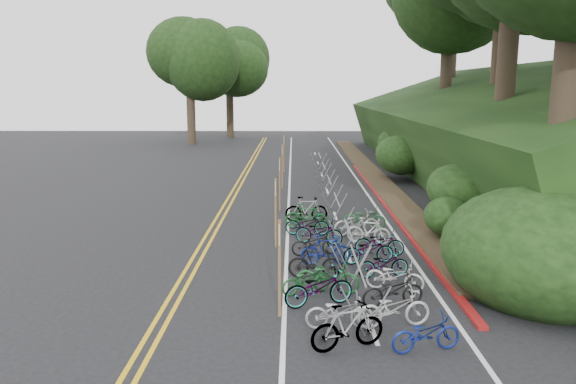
% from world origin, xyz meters
% --- Properties ---
extents(ground, '(120.00, 120.00, 0.00)m').
position_xyz_m(ground, '(0.00, 0.00, 0.00)').
color(ground, black).
rests_on(ground, ground).
extents(road_markings, '(7.47, 80.00, 0.01)m').
position_xyz_m(road_markings, '(0.63, 10.10, 0.00)').
color(road_markings, gold).
rests_on(road_markings, ground).
extents(red_curb, '(0.25, 28.00, 0.10)m').
position_xyz_m(red_curb, '(5.70, 12.00, 0.05)').
color(red_curb, maroon).
rests_on(red_curb, ground).
extents(embankment, '(14.30, 48.14, 9.11)m').
position_xyz_m(embankment, '(12.96, 19.04, 2.57)').
color(embankment, black).
rests_on(embankment, ground).
extents(bike_rack_front, '(1.18, 3.45, 1.24)m').
position_xyz_m(bike_rack_front, '(2.86, -0.71, 0.92)').
color(bike_rack_front, gray).
rests_on(bike_rack_front, ground).
extents(bike_racks_rest, '(1.14, 23.00, 1.17)m').
position_xyz_m(bike_racks_rest, '(3.00, 13.00, 0.85)').
color(bike_racks_rest, gray).
rests_on(bike_racks_rest, ground).
extents(signpost_near, '(0.08, 0.40, 2.47)m').
position_xyz_m(signpost_near, '(0.88, -1.17, 1.42)').
color(signpost_near, brown).
rests_on(signpost_near, ground).
extents(signposts_rest, '(0.08, 18.40, 2.50)m').
position_xyz_m(signposts_rest, '(0.60, 14.00, 1.43)').
color(signposts_rest, brown).
rests_on(signposts_rest, ground).
extents(bike_front, '(1.12, 1.56, 0.78)m').
position_xyz_m(bike_front, '(1.59, 0.42, 0.39)').
color(bike_front, '#144C1E').
rests_on(bike_front, ground).
extents(bike_valet, '(3.34, 13.71, 1.09)m').
position_xyz_m(bike_valet, '(2.89, 2.75, 0.47)').
color(bike_valet, slate).
rests_on(bike_valet, ground).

